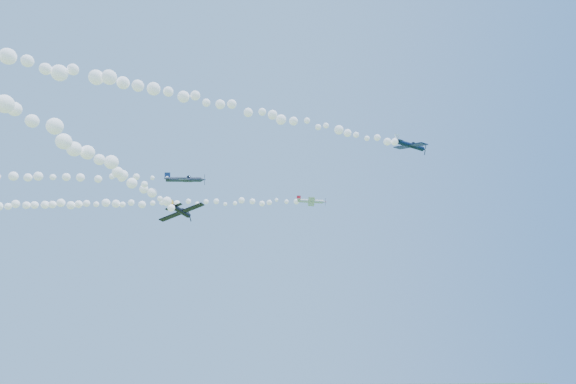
{
  "coord_description": "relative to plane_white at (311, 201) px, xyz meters",
  "views": [
    {
      "loc": [
        1.59,
        -95.2,
        17.32
      ],
      "look_at": [
        6.34,
        -6.94,
        45.09
      ],
      "focal_mm": 30.0,
      "sensor_mm": 36.0,
      "label": 1
    }
  ],
  "objects": [
    {
      "name": "smoke_trail_black",
      "position": [
        -32.94,
        -67.88,
        -12.36
      ],
      "size": [
        18.07,
        63.47,
        2.91
      ],
      "primitive_type": null,
      "color": "white"
    },
    {
      "name": "smoke_trail_navy",
      "position": [
        -22.35,
        -45.79,
        2.06
      ],
      "size": [
        71.18,
        32.71,
        2.94
      ],
      "primitive_type": null,
      "color": "white"
    },
    {
      "name": "plane_black",
      "position": [
        -24.37,
        -34.13,
        -12.1
      ],
      "size": [
        7.21,
        7.11,
        2.55
      ],
      "rotation": [
        -0.33,
        -0.02,
        1.32
      ],
      "color": "black"
    },
    {
      "name": "plane_white",
      "position": [
        0.0,
        0.0,
        0.0
      ],
      "size": [
        7.11,
        7.52,
        2.58
      ],
      "rotation": [
        -0.0,
        0.06,
        -0.08
      ],
      "color": "silver"
    },
    {
      "name": "plane_grey",
      "position": [
        -25.83,
        -24.36,
        -3.39
      ],
      "size": [
        7.61,
        7.71,
        2.36
      ],
      "rotation": [
        0.24,
        -0.02,
        0.02
      ],
      "color": "#323849"
    },
    {
      "name": "plane_navy",
      "position": [
        15.17,
        -29.36,
        2.25
      ],
      "size": [
        7.3,
        7.66,
        2.7
      ],
      "rotation": [
        0.25,
        0.06,
        0.41
      ],
      "color": "#0D1B39"
    },
    {
      "name": "smoke_trail_white",
      "position": [
        -42.46,
        3.33,
        -0.29
      ],
      "size": [
        80.69,
        8.73,
        3.01
      ],
      "primitive_type": null,
      "color": "white"
    }
  ]
}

